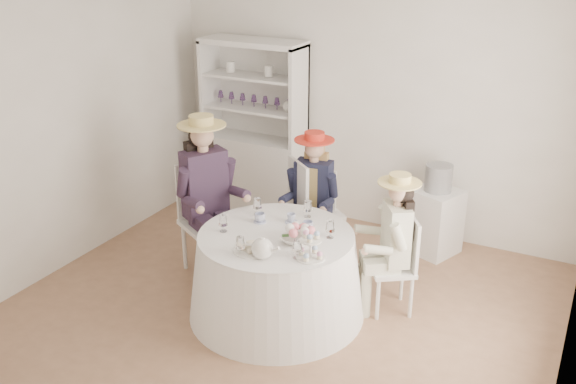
% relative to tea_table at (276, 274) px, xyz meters
% --- Properties ---
extents(ground, '(4.50, 4.50, 0.00)m').
position_rel_tea_table_xyz_m(ground, '(0.01, 0.10, -0.37)').
color(ground, '#865E43').
rests_on(ground, ground).
extents(wall_back, '(4.50, 0.00, 4.50)m').
position_rel_tea_table_xyz_m(wall_back, '(0.01, 2.10, 0.98)').
color(wall_back, silver).
rests_on(wall_back, ground).
extents(wall_front, '(4.50, 0.00, 4.50)m').
position_rel_tea_table_xyz_m(wall_front, '(0.01, -1.90, 0.98)').
color(wall_front, silver).
rests_on(wall_front, ground).
extents(wall_left, '(0.00, 4.50, 4.50)m').
position_rel_tea_table_xyz_m(wall_left, '(-2.24, 0.10, 0.98)').
color(wall_left, silver).
rests_on(wall_left, ground).
extents(tea_table, '(1.50, 1.50, 0.74)m').
position_rel_tea_table_xyz_m(tea_table, '(0.00, 0.00, 0.00)').
color(tea_table, white).
rests_on(tea_table, ground).
extents(hutch, '(1.29, 0.76, 1.97)m').
position_rel_tea_table_xyz_m(hutch, '(-1.28, 1.86, 0.33)').
color(hutch, silver).
rests_on(hutch, ground).
extents(side_table, '(0.56, 0.56, 0.67)m').
position_rel_tea_table_xyz_m(side_table, '(0.88, 1.74, -0.03)').
color(side_table, silver).
rests_on(side_table, ground).
extents(hatbox, '(0.29, 0.29, 0.27)m').
position_rel_tea_table_xyz_m(hatbox, '(0.88, 1.74, 0.43)').
color(hatbox, black).
rests_on(hatbox, side_table).
extents(guest_left, '(0.66, 0.60, 1.55)m').
position_rel_tea_table_xyz_m(guest_left, '(-0.91, 0.34, 0.50)').
color(guest_left, silver).
rests_on(guest_left, ground).
extents(guest_mid, '(0.49, 0.51, 1.33)m').
position_rel_tea_table_xyz_m(guest_mid, '(-0.13, 0.97, 0.39)').
color(guest_mid, silver).
rests_on(guest_mid, ground).
extents(guest_right, '(0.54, 0.50, 1.25)m').
position_rel_tea_table_xyz_m(guest_right, '(0.84, 0.49, 0.34)').
color(guest_right, silver).
rests_on(guest_right, ground).
extents(spare_chair, '(0.61, 0.61, 1.05)m').
position_rel_tea_table_xyz_m(spare_chair, '(-0.17, 0.99, 0.20)').
color(spare_chair, silver).
rests_on(spare_chair, ground).
extents(teacup_a, '(0.11, 0.11, 0.07)m').
position_rel_tea_table_xyz_m(teacup_a, '(-0.24, 0.14, 0.41)').
color(teacup_a, white).
rests_on(teacup_a, tea_table).
extents(teacup_b, '(0.10, 0.10, 0.07)m').
position_rel_tea_table_xyz_m(teacup_b, '(0.00, 0.26, 0.41)').
color(teacup_b, white).
rests_on(teacup_b, tea_table).
extents(teacup_c, '(0.09, 0.09, 0.07)m').
position_rel_tea_table_xyz_m(teacup_c, '(0.20, 0.19, 0.41)').
color(teacup_c, white).
rests_on(teacup_c, tea_table).
extents(flower_bowl, '(0.22, 0.22, 0.05)m').
position_rel_tea_table_xyz_m(flower_bowl, '(0.20, -0.08, 0.40)').
color(flower_bowl, white).
rests_on(flower_bowl, tea_table).
extents(flower_arrangement, '(0.20, 0.20, 0.08)m').
position_rel_tea_table_xyz_m(flower_arrangement, '(0.22, -0.01, 0.47)').
color(flower_arrangement, pink).
rests_on(flower_arrangement, tea_table).
extents(table_teapot, '(0.24, 0.17, 0.18)m').
position_rel_tea_table_xyz_m(table_teapot, '(0.10, -0.40, 0.45)').
color(table_teapot, white).
rests_on(table_teapot, tea_table).
extents(sandwich_plate, '(0.28, 0.28, 0.06)m').
position_rel_tea_table_xyz_m(sandwich_plate, '(-0.04, -0.35, 0.39)').
color(sandwich_plate, white).
rests_on(sandwich_plate, tea_table).
extents(cupcake_stand, '(0.23, 0.23, 0.21)m').
position_rel_tea_table_xyz_m(cupcake_stand, '(0.43, -0.24, 0.45)').
color(cupcake_stand, white).
rests_on(cupcake_stand, tea_table).
extents(stemware_set, '(0.91, 0.95, 0.15)m').
position_rel_tea_table_xyz_m(stemware_set, '(-0.00, 0.00, 0.45)').
color(stemware_set, white).
rests_on(stemware_set, tea_table).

